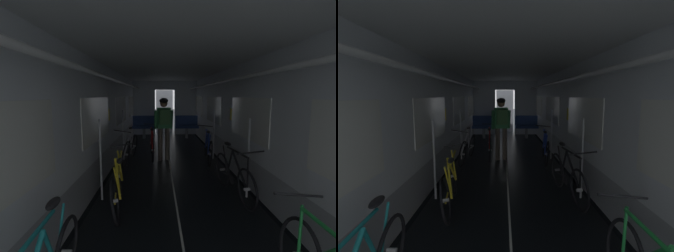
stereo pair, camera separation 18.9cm
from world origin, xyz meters
TOP-DOWN VIEW (x-y plane):
  - train_car_shell at (-0.00, 3.60)m, footprint 3.14×12.34m
  - bench_seat_far_left at (-0.90, 8.07)m, footprint 0.98×0.51m
  - bench_seat_far_right at (0.90, 8.07)m, footprint 0.98×0.51m
  - bicycle_black at (1.04, 2.16)m, footprint 0.45×1.69m
  - bicycle_silver at (-1.06, 4.47)m, footprint 0.49×1.69m
  - bicycle_blue at (1.06, 4.42)m, footprint 0.44×1.69m
  - bicycle_yellow at (-0.95, 1.81)m, footprint 0.44×1.69m
  - person_cyclist_aisle at (-0.14, 4.62)m, footprint 0.55×0.42m
  - bicycle_red_in_aisle at (-0.47, 4.88)m, footprint 0.44×1.69m

SIDE VIEW (x-z plane):
  - bicycle_yellow at x=-0.95m, z-range -0.10..0.86m
  - bicycle_silver at x=-1.06m, z-range -0.10..0.86m
  - bicycle_blue at x=1.06m, z-range -0.09..0.86m
  - bicycle_black at x=1.04m, z-range -0.09..0.86m
  - bicycle_red_in_aisle at x=-0.47m, z-range -0.09..0.85m
  - bench_seat_far_left at x=-0.90m, z-range 0.09..1.04m
  - bench_seat_far_right at x=0.90m, z-range 0.09..1.04m
  - person_cyclist_aisle at x=-0.14m, z-range 0.21..1.94m
  - train_car_shell at x=0.00m, z-range 0.41..2.98m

